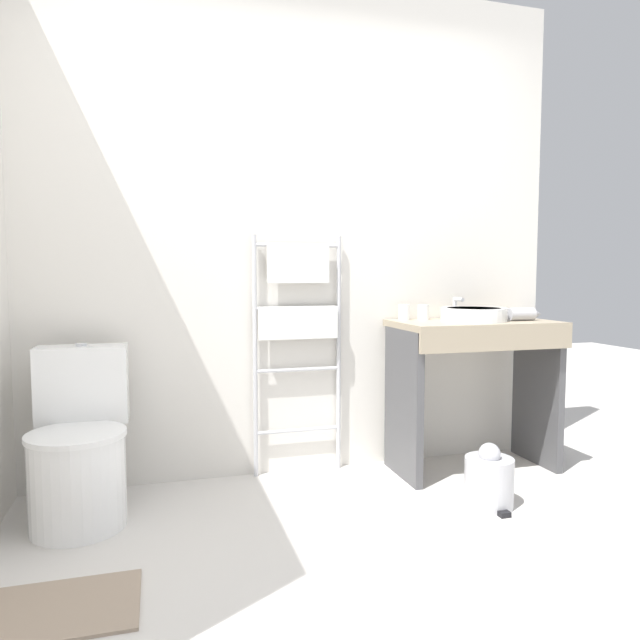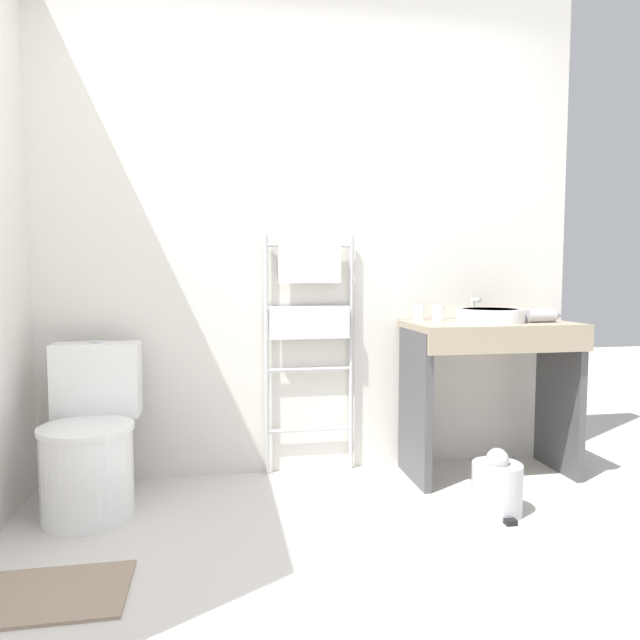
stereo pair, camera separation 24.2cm
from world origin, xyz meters
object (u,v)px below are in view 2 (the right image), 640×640
at_px(toilet, 90,445).
at_px(cup_near_edge, 438,313).
at_px(sink_basin, 490,315).
at_px(trash_bin, 497,486).
at_px(towel_radiator, 310,311).
at_px(hair_dryer, 541,315).
at_px(cup_near_wall, 419,313).

distance_m(toilet, cup_near_edge, 1.88).
distance_m(sink_basin, trash_bin, 0.90).
relative_size(towel_radiator, hair_dryer, 6.30).
bearing_deg(sink_basin, cup_near_edge, 144.86).
height_order(cup_near_edge, hair_dryer, cup_near_edge).
bearing_deg(cup_near_wall, hair_dryer, -19.86).
bearing_deg(cup_near_edge, hair_dryer, -21.48).
relative_size(toilet, cup_near_edge, 9.18).
bearing_deg(hair_dryer, toilet, -178.02).
xyz_separation_m(cup_near_wall, hair_dryer, (0.60, -0.22, -0.01)).
xyz_separation_m(toilet, trash_bin, (1.81, -0.35, -0.18)).
distance_m(sink_basin, cup_near_wall, 0.38).
bearing_deg(hair_dryer, sink_basin, 172.09).
bearing_deg(trash_bin, sink_basin, 68.47).
xyz_separation_m(toilet, hair_dryer, (2.27, 0.08, 0.55)).
distance_m(sink_basin, cup_near_edge, 0.27).
bearing_deg(trash_bin, towel_radiator, 137.70).
xyz_separation_m(toilet, cup_near_wall, (1.66, 0.30, 0.56)).
xyz_separation_m(towel_radiator, trash_bin, (0.74, -0.68, -0.76)).
relative_size(hair_dryer, trash_bin, 0.68).
relative_size(sink_basin, hair_dryer, 1.73).
bearing_deg(hair_dryer, trash_bin, -136.66).
distance_m(cup_near_edge, trash_bin, 0.97).
bearing_deg(cup_near_wall, sink_basin, -28.59).
bearing_deg(cup_near_wall, toilet, -169.93).
height_order(cup_near_wall, cup_near_edge, cup_near_wall).
bearing_deg(trash_bin, hair_dryer, 43.34).
xyz_separation_m(toilet, sink_basin, (1.99, 0.12, 0.56)).
distance_m(towel_radiator, trash_bin, 1.26).
relative_size(sink_basin, cup_near_edge, 4.25).
bearing_deg(hair_dryer, cup_near_wall, 160.14).
relative_size(toilet, trash_bin, 2.55).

